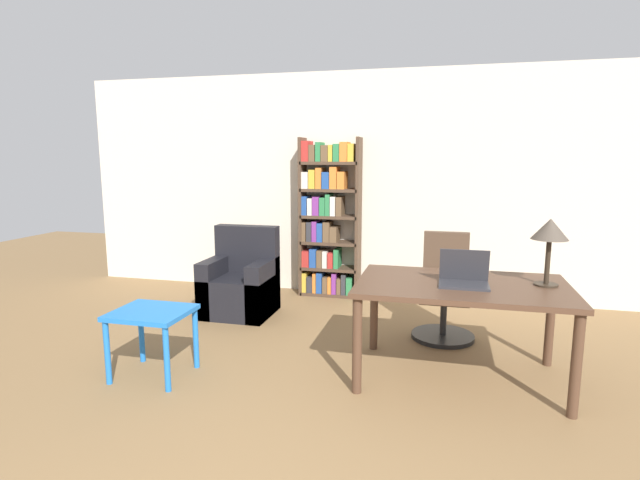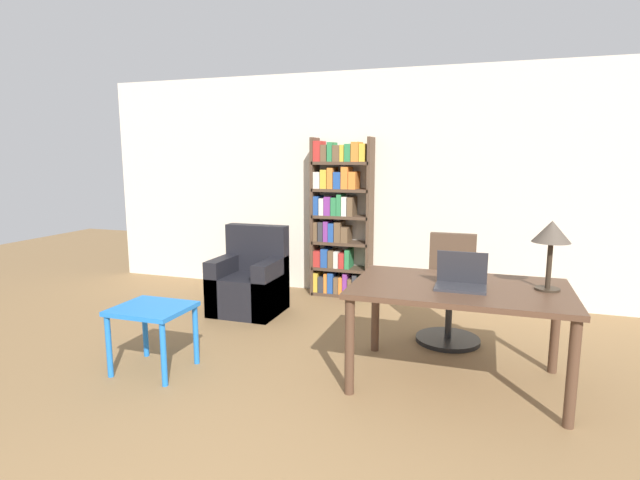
% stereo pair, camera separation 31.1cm
% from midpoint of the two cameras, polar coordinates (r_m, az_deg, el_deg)
% --- Properties ---
extents(wall_back, '(8.00, 0.06, 2.70)m').
position_cam_midpoint_polar(wall_back, '(6.05, 6.59, 6.20)').
color(wall_back, beige).
rests_on(wall_back, ground_plane).
extents(desk, '(1.56, 0.98, 0.75)m').
position_cam_midpoint_polar(desk, '(3.88, 13.67, -6.14)').
color(desk, '#4C3323').
rests_on(desk, ground_plane).
extents(laptop, '(0.36, 0.25, 0.26)m').
position_cam_midpoint_polar(laptop, '(3.79, 13.89, -4.22)').
color(laptop, '#2D2D33').
rests_on(laptop, desk).
extents(table_lamp, '(0.26, 0.26, 0.50)m').
position_cam_midpoint_polar(table_lamp, '(3.91, 22.76, 0.79)').
color(table_lamp, '#2D2319').
rests_on(table_lamp, desk).
extents(office_chair, '(0.58, 0.58, 0.99)m').
position_cam_midpoint_polar(office_chair, '(4.83, 12.25, -6.05)').
color(office_chair, black).
rests_on(office_chair, ground_plane).
extents(side_table_blue, '(0.57, 0.50, 0.53)m').
position_cam_midpoint_polar(side_table_blue, '(4.15, -20.75, -8.73)').
color(side_table_blue, blue).
rests_on(side_table_blue, ground_plane).
extents(armchair, '(0.71, 0.66, 0.94)m').
position_cam_midpoint_polar(armchair, '(5.52, -10.66, -5.12)').
color(armchair, black).
rests_on(armchair, ground_plane).
extents(bookshelf, '(0.73, 0.28, 1.92)m').
position_cam_midpoint_polar(bookshelf, '(6.05, -0.68, 2.30)').
color(bookshelf, '#4C3828').
rests_on(bookshelf, ground_plane).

